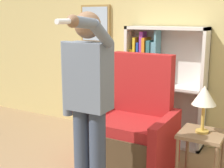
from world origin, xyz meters
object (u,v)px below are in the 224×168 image
(armchair, at_px, (133,131))
(table_lamp, at_px, (204,97))
(person_standing, at_px, (88,100))
(side_table, at_px, (201,141))
(bookcase, at_px, (156,88))

(armchair, distance_m, table_lamp, 0.96)
(armchair, distance_m, person_standing, 1.10)
(person_standing, relative_size, side_table, 3.19)
(bookcase, xyz_separation_m, armchair, (0.04, -0.81, -0.36))
(side_table, bearing_deg, table_lamp, 0.00)
(bookcase, height_order, armchair, bookcase)
(bookcase, xyz_separation_m, table_lamp, (0.85, -0.84, 0.16))
(armchair, bearing_deg, bookcase, 92.91)
(bookcase, distance_m, person_standing, 1.75)
(armchair, bearing_deg, table_lamp, -2.04)
(armchair, xyz_separation_m, side_table, (0.81, -0.03, 0.05))
(table_lamp, bearing_deg, bookcase, 135.25)
(armchair, height_order, table_lamp, armchair)
(bookcase, relative_size, side_table, 2.88)
(person_standing, bearing_deg, armchair, 89.67)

